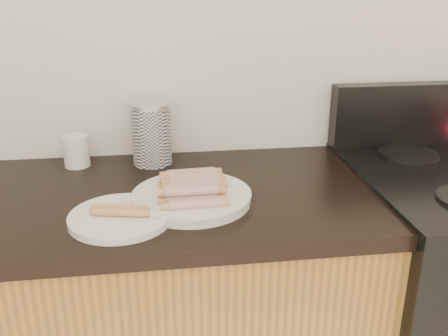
{
  "coord_description": "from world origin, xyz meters",
  "views": [
    {
      "loc": [
        -0.15,
        0.49,
        1.43
      ],
      "look_at": [
        0.01,
        1.62,
        0.99
      ],
      "focal_mm": 40.0,
      "sensor_mm": 36.0,
      "label": 1
    }
  ],
  "objects": [
    {
      "name": "wall_back",
      "position": [
        0.0,
        2.0,
        1.3
      ],
      "size": [
        4.0,
        0.04,
        2.6
      ],
      "primitive_type": "cube",
      "color": "silver",
      "rests_on": "ground"
    },
    {
      "name": "stove_panel",
      "position": [
        0.78,
        1.96,
        1.01
      ],
      "size": [
        0.76,
        0.06,
        0.2
      ],
      "primitive_type": "cube",
      "color": "black",
      "rests_on": "stove"
    },
    {
      "name": "burner_far_left",
      "position": [
        0.61,
        1.84,
        0.92
      ],
      "size": [
        0.18,
        0.18,
        0.01
      ],
      "primitive_type": "cylinder",
      "color": "black",
      "rests_on": "stove"
    },
    {
      "name": "main_plate",
      "position": [
        -0.08,
        1.62,
        0.91
      ],
      "size": [
        0.34,
        0.34,
        0.02
      ],
      "primitive_type": "cylinder",
      "rotation": [
        0.0,
        0.0,
        -0.19
      ],
      "color": "white",
      "rests_on": "counter_slab"
    },
    {
      "name": "side_plate",
      "position": [
        -0.25,
        1.54,
        0.91
      ],
      "size": [
        0.29,
        0.29,
        0.02
      ],
      "primitive_type": "cylinder",
      "rotation": [
        0.0,
        0.0,
        0.23
      ],
      "color": "white",
      "rests_on": "counter_slab"
    },
    {
      "name": "hotdog_pile",
      "position": [
        -0.08,
        1.62,
        0.94
      ],
      "size": [
        0.12,
        0.2,
        0.05
      ],
      "rotation": [
        0.0,
        0.0,
        -0.03
      ],
      "color": "brown",
      "rests_on": "main_plate"
    },
    {
      "name": "plain_sausages",
      "position": [
        -0.25,
        1.54,
        0.93
      ],
      "size": [
        0.12,
        0.07,
        0.02
      ],
      "rotation": [
        0.0,
        0.0,
        -0.2
      ],
      "color": "#D06639",
      "rests_on": "side_plate"
    },
    {
      "name": "canister",
      "position": [
        -0.17,
        1.91,
        0.99
      ],
      "size": [
        0.12,
        0.12,
        0.18
      ],
      "rotation": [
        0.0,
        0.0,
        0.27
      ],
      "color": "white",
      "rests_on": "counter_slab"
    },
    {
      "name": "mug",
      "position": [
        -0.39,
        1.92,
        0.95
      ],
      "size": [
        0.08,
        0.08,
        0.09
      ],
      "primitive_type": "cylinder",
      "rotation": [
        0.0,
        0.0,
        -0.14
      ],
      "color": "silver",
      "rests_on": "counter_slab"
    }
  ]
}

